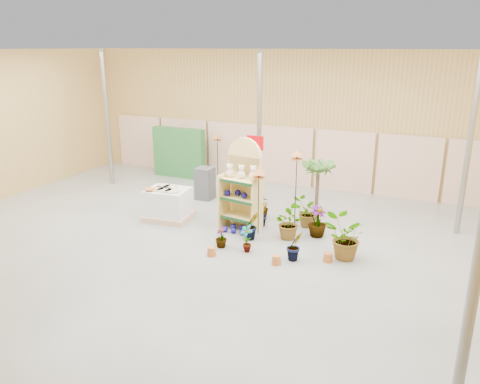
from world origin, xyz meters
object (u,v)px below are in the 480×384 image
object	(u,v)px
pallet_stack	(168,204)
bird_table_front	(259,173)
display_shelf	(243,187)
potted_plant_2	(287,222)

from	to	relation	value
pallet_stack	bird_table_front	bearing A→B (deg)	-4.95
pallet_stack	display_shelf	bearing A→B (deg)	4.01
display_shelf	bird_table_front	distance (m)	0.83
pallet_stack	potted_plant_2	distance (m)	3.42
display_shelf	pallet_stack	bearing A→B (deg)	-160.94
bird_table_front	pallet_stack	bearing A→B (deg)	-178.91
bird_table_front	potted_plant_2	world-z (taller)	bird_table_front
display_shelf	bird_table_front	size ratio (longest dim) A/B	1.38
pallet_stack	bird_table_front	xyz separation A→B (m)	(2.66, 0.05, 1.16)
bird_table_front	potted_plant_2	xyz separation A→B (m)	(0.76, 0.03, -1.18)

